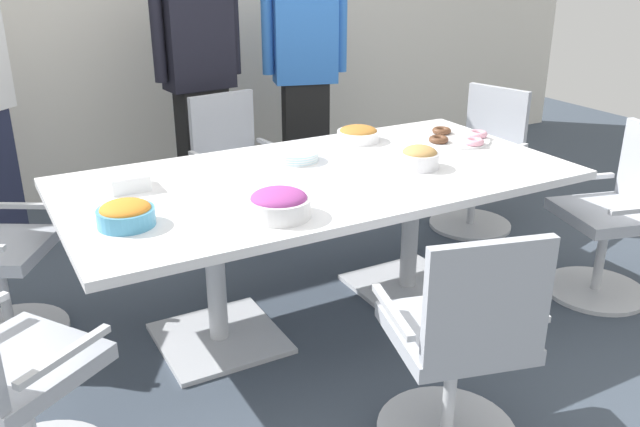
{
  "coord_description": "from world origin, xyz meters",
  "views": [
    {
      "loc": [
        -1.46,
        -2.65,
        1.77
      ],
      "look_at": [
        0.0,
        0.0,
        0.55
      ],
      "focal_mm": 37.7,
      "sensor_mm": 36.0,
      "label": 1
    }
  ],
  "objects": [
    {
      "name": "conference_table",
      "position": [
        0.0,
        0.0,
        0.63
      ],
      "size": [
        2.4,
        1.2,
        0.75
      ],
      "color": "white",
      "rests_on": "ground"
    },
    {
      "name": "office_chair_2",
      "position": [
        -0.03,
        -1.1,
        0.41
      ],
      "size": [
        0.66,
        0.66,
        0.91
      ],
      "rotation": [
        0.0,
        0.0,
        -0.26
      ],
      "color": "silver",
      "rests_on": "ground"
    },
    {
      "name": "plate_stack",
      "position": [
        -0.0,
        0.24,
        0.77
      ],
      "size": [
        0.22,
        0.22,
        0.05
      ],
      "color": "white",
      "rests_on": "conference_table"
    },
    {
      "name": "snack_bowl_cookies",
      "position": [
        0.48,
        -0.14,
        0.8
      ],
      "size": [
        0.19,
        0.19,
        0.11
      ],
      "color": "white",
      "rests_on": "conference_table"
    },
    {
      "name": "office_chair_1",
      "position": [
        -1.48,
        -0.54,
        0.41
      ],
      "size": [
        0.75,
        0.75,
        0.91
      ],
      "rotation": [
        0.0,
        0.0,
        -0.98
      ],
      "color": "silver",
      "rests_on": "ground"
    },
    {
      "name": "donut_platter",
      "position": [
        0.95,
        0.14,
        0.77
      ],
      "size": [
        0.37,
        0.37,
        0.04
      ],
      "color": "white",
      "rests_on": "conference_table"
    },
    {
      "name": "office_chair_5",
      "position": [
        0.01,
        1.1,
        0.41
      ],
      "size": [
        0.61,
        0.61,
        0.91
      ],
      "rotation": [
        0.0,
        0.0,
        -3.01
      ],
      "color": "silver",
      "rests_on": "ground"
    },
    {
      "name": "ground_plane",
      "position": [
        0.0,
        0.0,
        -0.01
      ],
      "size": [
        10.0,
        10.0,
        0.01
      ],
      "primitive_type": "cube",
      "color": "#3D4754"
    },
    {
      "name": "snack_bowl_chips_orange",
      "position": [
        -0.96,
        -0.18,
        0.8
      ],
      "size": [
        0.22,
        0.22,
        0.1
      ],
      "color": "#4C9EC6",
      "rests_on": "conference_table"
    },
    {
      "name": "office_chair_4",
      "position": [
        1.49,
        0.53,
        0.41
      ],
      "size": [
        0.66,
        0.66,
        0.91
      ],
      "rotation": [
        0.0,
        0.0,
        -4.44
      ],
      "color": "silver",
      "rests_on": "ground"
    },
    {
      "name": "snack_bowl_candy_mix",
      "position": [
        -0.4,
        -0.38,
        0.81
      ],
      "size": [
        0.26,
        0.26,
        0.11
      ],
      "color": "white",
      "rests_on": "conference_table"
    },
    {
      "name": "person_standing_1",
      "position": [
        -0.02,
        1.62,
        0.97
      ],
      "size": [
        0.61,
        0.26,
        1.85
      ],
      "rotation": [
        0.0,
        0.0,
        -3.04
      ],
      "color": "black",
      "rests_on": "ground"
    },
    {
      "name": "napkin_pile",
      "position": [
        -0.85,
        0.24,
        0.79
      ],
      "size": [
        0.17,
        0.17,
        0.07
      ],
      "primitive_type": "cube",
      "color": "white",
      "rests_on": "conference_table"
    },
    {
      "name": "office_chair_3",
      "position": [
        1.47,
        -0.55,
        0.41
      ],
      "size": [
        0.66,
        0.66,
        0.91
      ],
      "rotation": [
        0.0,
        0.0,
        1.3
      ],
      "color": "silver",
      "rests_on": "ground"
    },
    {
      "name": "snack_bowl_pretzels",
      "position": [
        0.47,
        0.41,
        0.79
      ],
      "size": [
        0.23,
        0.23,
        0.09
      ],
      "color": "white",
      "rests_on": "conference_table"
    },
    {
      "name": "person_standing_2",
      "position": [
        0.78,
        1.63,
        0.93
      ],
      "size": [
        0.61,
        0.34,
        1.77
      ],
      "rotation": [
        0.0,
        0.0,
        -3.43
      ],
      "color": "black",
      "rests_on": "ground"
    }
  ]
}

